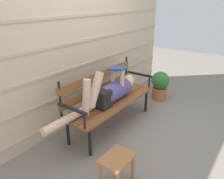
{
  "coord_description": "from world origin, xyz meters",
  "views": [
    {
      "loc": [
        -2.47,
        -1.7,
        1.86
      ],
      "look_at": [
        0.0,
        0.09,
        0.61
      ],
      "focal_mm": 36.02,
      "sensor_mm": 36.0,
      "label": 1
    }
  ],
  "objects": [
    {
      "name": "ground_plane",
      "position": [
        0.0,
        0.0,
        0.0
      ],
      "size": [
        12.0,
        12.0,
        0.0
      ],
      "primitive_type": "plane",
      "color": "gray"
    },
    {
      "name": "potted_plant",
      "position": [
        1.38,
        -0.07,
        0.3
      ],
      "size": [
        0.34,
        0.34,
        0.56
      ],
      "color": "#AD5B3D",
      "rests_on": "ground"
    },
    {
      "name": "park_bench",
      "position": [
        0.0,
        0.16,
        0.48
      ],
      "size": [
        1.68,
        0.52,
        0.91
      ],
      "color": "brown",
      "rests_on": "ground"
    },
    {
      "name": "footstool",
      "position": [
        -0.93,
        -0.65,
        0.27
      ],
      "size": [
        0.36,
        0.27,
        0.35
      ],
      "color": "#9E6638",
      "rests_on": "ground"
    },
    {
      "name": "reclining_person",
      "position": [
        -0.08,
        0.09,
        0.6
      ],
      "size": [
        1.76,
        0.27,
        0.58
      ],
      "color": "#514784"
    },
    {
      "name": "house_siding",
      "position": [
        0.0,
        0.66,
        1.27
      ],
      "size": [
        4.86,
        0.08,
        2.53
      ],
      "color": "beige",
      "rests_on": "ground"
    }
  ]
}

